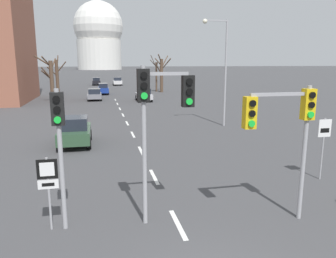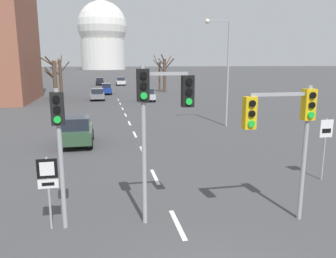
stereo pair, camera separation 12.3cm
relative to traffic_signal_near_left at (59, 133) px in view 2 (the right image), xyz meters
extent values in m
cube|color=silver|center=(3.48, -0.50, -3.03)|extent=(0.16, 2.00, 0.01)
cube|color=silver|center=(3.48, 4.00, -3.03)|extent=(0.16, 2.00, 0.01)
cube|color=silver|center=(3.48, 8.50, -3.03)|extent=(0.16, 2.00, 0.01)
cube|color=silver|center=(3.48, 13.00, -3.03)|extent=(0.16, 2.00, 0.01)
cube|color=silver|center=(3.48, 17.50, -3.03)|extent=(0.16, 2.00, 0.01)
cube|color=silver|center=(3.48, 22.00, -3.03)|extent=(0.16, 2.00, 0.01)
cube|color=silver|center=(3.48, 26.50, -3.03)|extent=(0.16, 2.00, 0.01)
cube|color=silver|center=(3.48, 31.00, -3.03)|extent=(0.16, 2.00, 0.01)
cube|color=silver|center=(3.48, 35.50, -3.03)|extent=(0.16, 2.00, 0.01)
cylinder|color=#9E9EA3|center=(0.00, 0.01, -0.87)|extent=(0.14, 0.14, 4.32)
cube|color=black|center=(0.00, 0.01, 0.71)|extent=(0.36, 0.28, 0.96)
cylinder|color=black|center=(0.00, -0.16, 1.01)|extent=(0.20, 0.06, 0.20)
cylinder|color=black|center=(0.00, -0.16, 0.71)|extent=(0.20, 0.06, 0.20)
cylinder|color=green|center=(0.00, -0.16, 0.41)|extent=(0.20, 0.06, 0.20)
cylinder|color=#9E9EA3|center=(2.48, -0.16, -0.55)|extent=(0.14, 0.14, 4.98)
cube|color=black|center=(2.48, -0.16, 1.36)|extent=(0.36, 0.28, 0.96)
cylinder|color=black|center=(2.48, -0.33, 1.66)|extent=(0.20, 0.06, 0.20)
cylinder|color=black|center=(2.48, -0.33, 1.36)|extent=(0.20, 0.06, 0.20)
cylinder|color=green|center=(2.48, -0.33, 1.06)|extent=(0.20, 0.06, 0.20)
cube|color=#9E9EA3|center=(3.16, -0.16, 1.69)|extent=(1.37, 0.10, 0.10)
cube|color=black|center=(3.85, -0.16, 1.16)|extent=(0.36, 0.28, 0.96)
cylinder|color=black|center=(3.85, -0.33, 1.46)|extent=(0.20, 0.06, 0.20)
cylinder|color=black|center=(3.85, -0.33, 1.16)|extent=(0.20, 0.06, 0.20)
cylinder|color=green|center=(3.85, -0.33, 0.86)|extent=(0.20, 0.06, 0.20)
cylinder|color=#9E9EA3|center=(7.49, -0.91, -0.85)|extent=(0.14, 0.14, 4.37)
cube|color=yellow|center=(7.49, -0.91, 0.75)|extent=(0.36, 0.28, 0.96)
cylinder|color=black|center=(7.49, -1.08, 1.05)|extent=(0.20, 0.06, 0.20)
cylinder|color=black|center=(7.49, -1.08, 0.75)|extent=(0.20, 0.06, 0.20)
cylinder|color=green|center=(7.49, -1.08, 0.46)|extent=(0.20, 0.06, 0.20)
cube|color=#9E9EA3|center=(6.52, -0.91, 1.08)|extent=(1.94, 0.10, 0.10)
cube|color=yellow|center=(5.55, -0.91, 0.55)|extent=(0.36, 0.28, 0.96)
cylinder|color=black|center=(5.55, -1.08, 0.85)|extent=(0.20, 0.06, 0.20)
cylinder|color=black|center=(5.55, -1.08, 0.55)|extent=(0.20, 0.06, 0.20)
cylinder|color=green|center=(5.55, -1.08, 0.26)|extent=(0.20, 0.06, 0.20)
cylinder|color=#9E9EA3|center=(-0.41, 0.02, -1.88)|extent=(0.07, 0.07, 2.30)
cube|color=black|center=(-0.41, 0.00, -1.08)|extent=(0.60, 0.03, 0.60)
cube|color=white|center=(-0.41, -0.01, -1.08)|extent=(0.42, 0.01, 0.42)
cube|color=white|center=(-0.41, 0.00, -1.56)|extent=(0.60, 0.03, 0.28)
cube|color=black|center=(-0.41, -0.01, -1.56)|extent=(0.36, 0.01, 0.10)
cylinder|color=#9E9EA3|center=(10.57, 2.17, -1.67)|extent=(0.07, 0.07, 2.73)
cube|color=white|center=(10.57, 2.15, -0.73)|extent=(0.60, 0.03, 0.76)
cube|color=black|center=(10.57, 2.14, -0.83)|extent=(0.42, 0.01, 0.19)
cylinder|color=#9E9EA3|center=(11.06, 14.76, 1.10)|extent=(0.16, 0.16, 8.26)
cube|color=#9E9EA3|center=(10.17, 14.76, 5.13)|extent=(1.79, 0.10, 0.10)
sphere|color=#F2EAC6|center=(9.27, 14.76, 5.05)|extent=(0.36, 0.36, 0.36)
cube|color=slate|center=(0.71, 35.90, -2.43)|extent=(1.83, 4.32, 0.59)
cube|color=#1E232D|center=(0.71, 35.69, -1.80)|extent=(1.55, 2.08, 0.66)
cylinder|color=black|center=(-0.15, 37.24, -2.73)|extent=(0.18, 0.61, 0.61)
cylinder|color=black|center=(1.58, 37.24, -2.73)|extent=(0.18, 0.61, 0.61)
cylinder|color=black|center=(-0.15, 34.56, -2.73)|extent=(0.18, 0.61, 0.61)
cylinder|color=black|center=(1.58, 34.56, -2.73)|extent=(0.18, 0.61, 0.61)
cube|color=navy|center=(2.04, 44.03, -2.33)|extent=(1.61, 4.36, 0.75)
cube|color=#1E232D|center=(2.04, 43.81, -1.61)|extent=(1.37, 2.09, 0.69)
cylinder|color=black|center=(1.28, 45.38, -2.71)|extent=(0.18, 0.65, 0.65)
cylinder|color=black|center=(2.79, 45.38, -2.71)|extent=(0.18, 0.65, 0.65)
cylinder|color=black|center=(1.28, 42.68, -2.71)|extent=(0.18, 0.65, 0.65)
cylinder|color=black|center=(2.79, 42.68, -2.71)|extent=(0.18, 0.65, 0.65)
cube|color=black|center=(0.97, 66.22, -2.34)|extent=(1.75, 4.41, 0.73)
cube|color=#1E232D|center=(0.97, 66.00, -1.65)|extent=(1.49, 2.12, 0.65)
cylinder|color=black|center=(0.14, 67.59, -2.71)|extent=(0.18, 0.65, 0.65)
cylinder|color=black|center=(1.79, 67.59, -2.71)|extent=(0.18, 0.65, 0.65)
cylinder|color=black|center=(0.14, 64.85, -2.71)|extent=(0.18, 0.65, 0.65)
cylinder|color=black|center=(1.79, 64.85, -2.71)|extent=(0.18, 0.65, 0.65)
cube|color=#B7B7BC|center=(7.12, 33.28, -2.37)|extent=(1.82, 4.13, 0.64)
cube|color=#1E232D|center=(7.12, 33.07, -1.70)|extent=(1.55, 1.98, 0.69)
cylinder|color=black|center=(6.26, 34.56, -2.69)|extent=(0.18, 0.69, 0.69)
cylinder|color=black|center=(7.98, 34.56, -2.69)|extent=(0.18, 0.69, 0.69)
cylinder|color=black|center=(6.26, 32.00, -2.69)|extent=(0.18, 0.69, 0.69)
cylinder|color=black|center=(7.98, 32.00, -2.69)|extent=(0.18, 0.69, 0.69)
cube|color=silver|center=(5.54, 64.44, -2.32)|extent=(1.87, 4.02, 0.74)
cube|color=#1E232D|center=(5.54, 64.24, -1.60)|extent=(1.59, 1.93, 0.71)
cylinder|color=black|center=(4.66, 65.68, -2.69)|extent=(0.18, 0.69, 0.69)
cylinder|color=black|center=(6.43, 65.68, -2.69)|extent=(0.18, 0.69, 0.69)
cylinder|color=black|center=(4.66, 63.19, -2.69)|extent=(0.18, 0.69, 0.69)
cylinder|color=black|center=(6.43, 63.19, -2.69)|extent=(0.18, 0.69, 0.69)
cube|color=#2D4C33|center=(-0.34, 10.76, -2.32)|extent=(1.89, 3.88, 0.72)
cube|color=#1E232D|center=(-0.34, 10.57, -1.60)|extent=(1.60, 1.86, 0.72)
cylinder|color=black|center=(-1.23, 11.97, -2.68)|extent=(0.18, 0.70, 0.70)
cylinder|color=black|center=(0.55, 11.97, -2.68)|extent=(0.18, 0.70, 0.70)
cylinder|color=black|center=(-1.23, 9.56, -2.68)|extent=(0.18, 0.70, 0.70)
cylinder|color=black|center=(0.55, 9.56, -2.68)|extent=(0.18, 0.70, 0.70)
cylinder|color=brown|center=(-4.52, 40.62, -0.32)|extent=(0.45, 0.45, 5.43)
cylinder|color=brown|center=(-3.83, 40.41, 1.32)|extent=(1.50, 0.61, 1.70)
cylinder|color=brown|center=(-5.14, 40.10, 0.77)|extent=(1.26, 1.26, 1.38)
cylinder|color=brown|center=(-4.43, 41.19, 1.81)|extent=(0.32, 1.28, 2.44)
cylinder|color=brown|center=(11.29, 47.10, -0.50)|extent=(0.30, 0.30, 5.07)
cylinder|color=brown|center=(10.73, 46.69, 2.17)|extent=(1.18, 0.94, 2.15)
cylinder|color=brown|center=(10.72, 46.91, 1.85)|extent=(1.21, 0.51, 1.24)
cylinder|color=brown|center=(11.35, 46.62, 1.54)|extent=(0.21, 1.05, 1.41)
cylinder|color=brown|center=(-4.52, 34.52, -0.40)|extent=(0.50, 0.50, 5.26)
cylinder|color=brown|center=(-5.05, 34.07, 0.69)|extent=(1.16, 1.11, 1.60)
cylinder|color=brown|center=(-4.28, 35.32, 1.83)|extent=(0.56, 1.73, 1.46)
cylinder|color=brown|center=(-4.98, 33.86, 2.18)|extent=(0.92, 1.52, 1.26)
cylinder|color=brown|center=(-5.45, 34.34, 2.19)|extent=(1.95, 0.59, 1.42)
cylinder|color=brown|center=(-5.09, 34.33, 0.45)|extent=(1.26, 0.58, 1.29)
cylinder|color=brown|center=(11.98, 45.90, -0.22)|extent=(0.53, 0.53, 5.62)
cylinder|color=brown|center=(12.66, 45.15, 1.77)|extent=(1.38, 1.73, 1.93)
cylinder|color=brown|center=(11.60, 45.44, 2.66)|extent=(0.88, 1.10, 1.48)
cylinder|color=brown|center=(11.33, 45.39, 1.03)|extent=(1.40, 1.25, 2.02)
cylinder|color=brown|center=(12.79, 46.78, 2.27)|extent=(1.55, 2.05, 1.90)
cylinder|color=brown|center=(11.49, 46.28, 2.08)|extent=(1.09, 1.00, 1.36)
cylinder|color=silver|center=(3.48, 229.78, 7.06)|extent=(30.27, 30.27, 20.18)
sphere|color=silver|center=(3.48, 229.78, 26.40)|extent=(33.64, 33.64, 33.64)
cylinder|color=silver|center=(3.48, 229.78, 41.53)|extent=(4.04, 4.04, 5.89)
camera|label=1|loc=(1.16, -9.81, 2.03)|focal=35.00mm
camera|label=2|loc=(1.28, -9.84, 2.03)|focal=35.00mm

